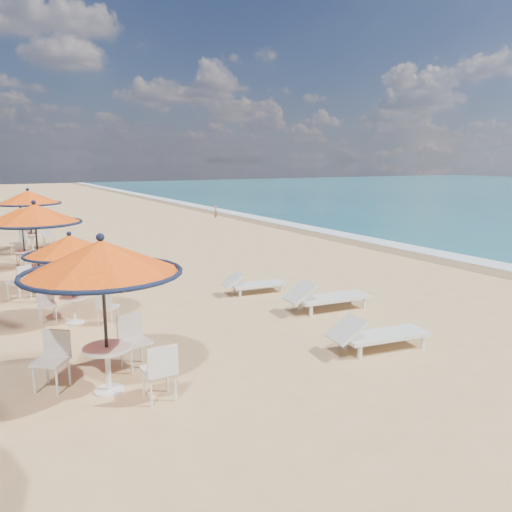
{
  "coord_description": "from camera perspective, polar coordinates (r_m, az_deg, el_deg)",
  "views": [
    {
      "loc": [
        -6.67,
        -7.64,
        3.66
      ],
      "look_at": [
        -0.31,
        3.51,
        1.2
      ],
      "focal_mm": 35.0,
      "sensor_mm": 36.0,
      "label": 1
    }
  ],
  "objects": [
    {
      "name": "ground",
      "position": [
        10.78,
        10.87,
        -9.2
      ],
      "size": [
        160.0,
        160.0,
        0.0
      ],
      "primitive_type": "plane",
      "color": "tan",
      "rests_on": "ground"
    },
    {
      "name": "foam_strip",
      "position": [
        24.08,
        12.32,
        1.86
      ],
      "size": [
        1.2,
        140.0,
        0.04
      ],
      "primitive_type": "cube",
      "color": "white",
      "rests_on": "ground"
    },
    {
      "name": "wetsand_band",
      "position": [
        23.49,
        10.69,
        1.7
      ],
      "size": [
        1.4,
        140.0,
        0.02
      ],
      "primitive_type": "cube",
      "color": "olive",
      "rests_on": "ground"
    },
    {
      "name": "station_0",
      "position": [
        8.1,
        -16.99,
        -2.29
      ],
      "size": [
        2.47,
        2.47,
        2.58
      ],
      "color": "black",
      "rests_on": "ground"
    },
    {
      "name": "station_1",
      "position": [
        11.9,
        -20.42,
        0.26
      ],
      "size": [
        2.03,
        2.03,
        2.12
      ],
      "color": "black",
      "rests_on": "ground"
    },
    {
      "name": "station_2",
      "position": [
        14.98,
        -23.89,
        3.5
      ],
      "size": [
        2.5,
        2.5,
        2.6
      ],
      "color": "black",
      "rests_on": "ground"
    },
    {
      "name": "station_3",
      "position": [
        18.56,
        -25.12,
        3.72
      ],
      "size": [
        2.12,
        2.12,
        2.21
      ],
      "color": "black",
      "rests_on": "ground"
    },
    {
      "name": "station_4",
      "position": [
        22.1,
        -24.51,
        5.31
      ],
      "size": [
        2.49,
        2.5,
        2.6
      ],
      "color": "black",
      "rests_on": "ground"
    },
    {
      "name": "lounger_near",
      "position": [
        10.11,
        13.5,
        -8.62
      ],
      "size": [
        2.13,
        0.94,
        0.74
      ],
      "rotation": [
        0.0,
        0.0,
        -0.15
      ],
      "color": "silver",
      "rests_on": "ground"
    },
    {
      "name": "lounger_mid",
      "position": [
        12.46,
        7.86,
        -4.59
      ],
      "size": [
        2.24,
        0.91,
        0.78
      ],
      "rotation": [
        0.0,
        0.0,
        -0.11
      ],
      "color": "silver",
      "rests_on": "ground"
    },
    {
      "name": "lounger_far",
      "position": [
        13.91,
        -0.47,
        -3.13
      ],
      "size": [
        1.84,
        0.78,
        0.64
      ],
      "rotation": [
        0.0,
        0.0,
        -0.13
      ],
      "color": "silver",
      "rests_on": "ground"
    },
    {
      "name": "person",
      "position": [
        32.23,
        -4.61,
        5.1
      ],
      "size": [
        0.32,
        0.38,
        0.89
      ],
      "primitive_type": "imported",
      "rotation": [
        0.0,
        0.0,
        1.16
      ],
      "color": "#97664D",
      "rests_on": "ground"
    }
  ]
}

